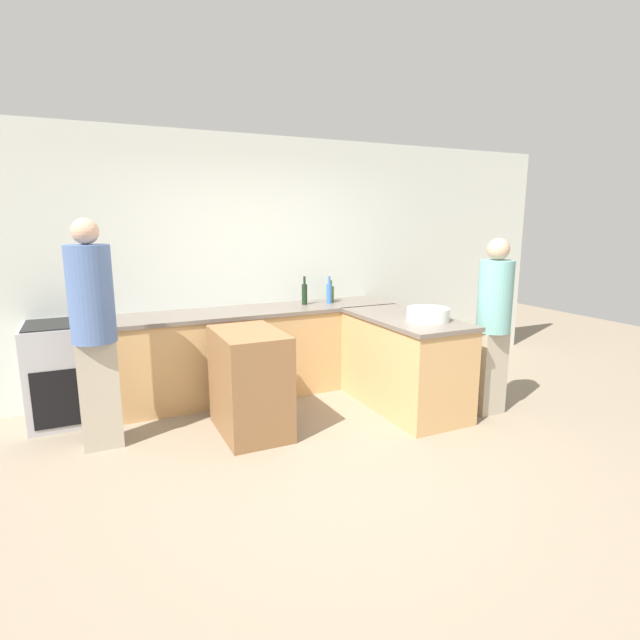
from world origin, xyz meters
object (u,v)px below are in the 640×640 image
at_px(range_oven, 71,372).
at_px(water_bottle_blue, 329,293).
at_px(person_at_peninsula, 494,320).
at_px(wine_bottle_dark, 304,293).
at_px(olive_oil_bottle, 330,293).
at_px(island_table, 250,382).
at_px(person_by_range, 94,327).
at_px(mixing_bowl, 428,314).

xyz_separation_m(range_oven, water_bottle_blue, (2.63, -0.00, 0.57)).
relative_size(water_bottle_blue, person_at_peninsula, 0.18).
height_order(wine_bottle_dark, olive_oil_bottle, wine_bottle_dark).
bearing_deg(island_table, wine_bottle_dark, 46.12).
xyz_separation_m(island_table, water_bottle_blue, (1.23, 0.95, 0.58)).
height_order(water_bottle_blue, person_by_range, person_by_range).
distance_m(range_oven, mixing_bowl, 3.31).
bearing_deg(water_bottle_blue, person_at_peninsula, -57.61).
height_order(range_oven, island_table, range_oven).
xyz_separation_m(range_oven, olive_oil_bottle, (2.70, 0.11, 0.55)).
xyz_separation_m(mixing_bowl, wine_bottle_dark, (-0.67, 1.31, 0.06)).
distance_m(mixing_bowl, water_bottle_blue, 1.33).
bearing_deg(olive_oil_bottle, wine_bottle_dark, -168.21).
bearing_deg(island_table, water_bottle_blue, 37.68).
height_order(island_table, mixing_bowl, mixing_bowl).
relative_size(island_table, person_by_range, 0.49).
xyz_separation_m(island_table, mixing_bowl, (1.62, -0.32, 0.52)).
xyz_separation_m(wine_bottle_dark, person_by_range, (-2.13, -0.76, -0.03)).
bearing_deg(mixing_bowl, water_bottle_blue, 106.78).
relative_size(olive_oil_bottle, person_at_peninsula, 0.15).
relative_size(island_table, water_bottle_blue, 2.98).
xyz_separation_m(island_table, wine_bottle_dark, (0.95, 0.98, 0.58)).
distance_m(island_table, mixing_bowl, 1.73).
bearing_deg(island_table, olive_oil_bottle, 39.12).
xyz_separation_m(wine_bottle_dark, water_bottle_blue, (0.29, -0.03, -0.00)).
xyz_separation_m(mixing_bowl, person_at_peninsula, (0.57, -0.23, -0.06)).
relative_size(range_oven, island_table, 1.02).
bearing_deg(island_table, person_by_range, 169.26).
height_order(range_oven, olive_oil_bottle, olive_oil_bottle).
distance_m(range_oven, wine_bottle_dark, 2.41).
distance_m(wine_bottle_dark, person_by_range, 2.26).
bearing_deg(wine_bottle_dark, olive_oil_bottle, 11.79).
bearing_deg(range_oven, person_by_range, -73.25).
distance_m(island_table, person_at_peninsula, 2.30).
relative_size(island_table, person_at_peninsula, 0.54).
bearing_deg(person_by_range, water_bottle_blue, 16.77).
bearing_deg(mixing_bowl, olive_oil_bottle, 102.88).
relative_size(olive_oil_bottle, person_by_range, 0.13).
bearing_deg(wine_bottle_dark, person_at_peninsula, -51.11).
bearing_deg(wine_bottle_dark, person_by_range, -160.35).
bearing_deg(mixing_bowl, island_table, 168.68).
xyz_separation_m(range_oven, wine_bottle_dark, (2.35, 0.03, 0.57)).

